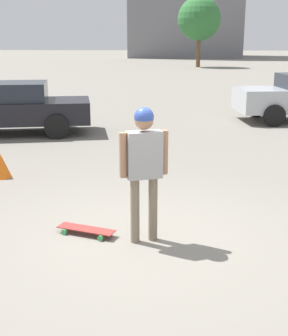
{
  "coord_description": "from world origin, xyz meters",
  "views": [
    {
      "loc": [
        -5.46,
        -0.5,
        2.47
      ],
      "look_at": [
        0.0,
        0.0,
        0.96
      ],
      "focal_mm": 50.0,
      "sensor_mm": 36.0,
      "label": 1
    }
  ],
  "objects_px": {
    "person": "(144,158)",
    "car_parked_near": "(5,107)",
    "traffic_cone": "(1,166)",
    "skateboard": "(86,230)"
  },
  "relations": [
    {
      "from": "skateboard",
      "to": "traffic_cone",
      "type": "bearing_deg",
      "value": -32.66
    },
    {
      "from": "person",
      "to": "skateboard",
      "type": "distance_m",
      "value": 1.28
    },
    {
      "from": "skateboard",
      "to": "traffic_cone",
      "type": "relative_size",
      "value": 1.79
    },
    {
      "from": "skateboard",
      "to": "car_parked_near",
      "type": "xyz_separation_m",
      "value": [
        6.5,
        3.58,
        0.65
      ]
    },
    {
      "from": "person",
      "to": "skateboard",
      "type": "height_order",
      "value": "person"
    },
    {
      "from": "person",
      "to": "traffic_cone",
      "type": "height_order",
      "value": "person"
    },
    {
      "from": "person",
      "to": "car_parked_near",
      "type": "distance_m",
      "value": 7.93
    },
    {
      "from": "person",
      "to": "skateboard",
      "type": "relative_size",
      "value": 2.11
    },
    {
      "from": "skateboard",
      "to": "car_parked_near",
      "type": "distance_m",
      "value": 7.45
    },
    {
      "from": "car_parked_near",
      "to": "traffic_cone",
      "type": "xyz_separation_m",
      "value": [
        -4.05,
        -1.47,
        -0.49
      ]
    }
  ]
}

